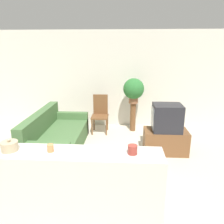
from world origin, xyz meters
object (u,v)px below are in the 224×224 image
at_px(potted_plant, 134,89).
at_px(decorative_bowl, 10,146).
at_px(wooden_chair, 100,112).
at_px(television, 167,118).
at_px(couch, 56,138).

bearing_deg(potted_plant, decorative_bowl, -115.95).
relative_size(wooden_chair, decorative_bowl, 4.96).
bearing_deg(potted_plant, television, -62.62).
height_order(television, wooden_chair, television).
bearing_deg(television, decorative_bowl, -137.91).
height_order(couch, potted_plant, potted_plant).
xyz_separation_m(television, decorative_bowl, (-2.31, -2.08, 0.26)).
bearing_deg(wooden_chair, television, -36.90).
distance_m(couch, television, 2.47).
bearing_deg(wooden_chair, potted_plant, 7.44).
distance_m(television, wooden_chair, 1.97).
xyz_separation_m(couch, wooden_chair, (0.86, 1.19, 0.26)).
bearing_deg(television, couch, -179.49).
height_order(couch, decorative_bowl, decorative_bowl).
height_order(television, decorative_bowl, decorative_bowl).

